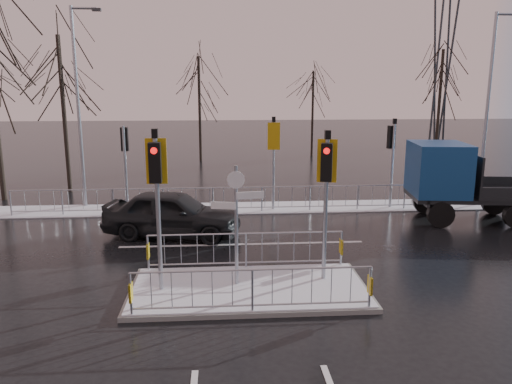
{
  "coord_description": "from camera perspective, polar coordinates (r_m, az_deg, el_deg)",
  "views": [
    {
      "loc": [
        -0.67,
        -11.84,
        5.2
      ],
      "look_at": [
        0.44,
        3.62,
        1.8
      ],
      "focal_mm": 35.0,
      "sensor_mm": 36.0,
      "label": 1
    }
  ],
  "objects": [
    {
      "name": "pylon_wires",
      "position": [
        45.75,
        19.57,
        19.02
      ],
      "size": [
        70.0,
        2.38,
        19.97
      ],
      "color": "#2D3033",
      "rests_on": "ground"
    },
    {
      "name": "far_kerb_fixtures",
      "position": [
        20.39,
        -1.33,
        0.53
      ],
      "size": [
        18.0,
        0.65,
        3.83
      ],
      "color": "#9499A2",
      "rests_on": "ground"
    },
    {
      "name": "car_far_lane",
      "position": [
        17.42,
        -9.52,
        -2.43
      ],
      "size": [
        4.98,
        2.78,
        1.6
      ],
      "primitive_type": "imported",
      "rotation": [
        0.0,
        0.0,
        1.37
      ],
      "color": "black",
      "rests_on": "ground"
    },
    {
      "name": "tree_near_b",
      "position": [
        25.42,
        -21.33,
        11.42
      ],
      "size": [
        4.0,
        4.0,
        7.55
      ],
      "color": "black",
      "rests_on": "ground"
    },
    {
      "name": "snow_verge",
      "position": [
        21.1,
        -2.18,
        -1.85
      ],
      "size": [
        30.0,
        2.0,
        0.04
      ],
      "primitive_type": "cube",
      "color": "silver",
      "rests_on": "ground"
    },
    {
      "name": "street_lamp_right",
      "position": [
        23.26,
        25.13,
        9.23
      ],
      "size": [
        1.25,
        0.18,
        8.0
      ],
      "color": "#9499A2",
      "rests_on": "ground"
    },
    {
      "name": "tree_far_a",
      "position": [
        33.87,
        -6.52,
        11.65
      ],
      "size": [
        3.75,
        3.75,
        7.08
      ],
      "color": "black",
      "rests_on": "ground"
    },
    {
      "name": "tree_far_c",
      "position": [
        35.97,
        20.37,
        11.53
      ],
      "size": [
        4.0,
        4.0,
        7.55
      ],
      "color": "black",
      "rests_on": "ground"
    },
    {
      "name": "street_lamp_left",
      "position": [
        22.11,
        -19.52,
        9.84
      ],
      "size": [
        1.25,
        0.18,
        8.2
      ],
      "color": "#9499A2",
      "rests_on": "ground"
    },
    {
      "name": "lane_markings",
      "position": [
        12.64,
        -0.73,
        -11.89
      ],
      "size": [
        8.0,
        11.38,
        0.01
      ],
      "color": "silver",
      "rests_on": "ground"
    },
    {
      "name": "flatbed_truck",
      "position": [
        20.52,
        22.47,
        1.29
      ],
      "size": [
        6.69,
        3.15,
        2.99
      ],
      "color": "black",
      "rests_on": "ground"
    },
    {
      "name": "tree_far_b",
      "position": [
        36.47,
        6.52,
        10.69
      ],
      "size": [
        3.25,
        3.25,
        6.14
      ],
      "color": "black",
      "rests_on": "ground"
    },
    {
      "name": "traffic_island",
      "position": [
        12.81,
        -0.88,
        -9.68
      ],
      "size": [
        6.0,
        3.04,
        4.15
      ],
      "color": "slate",
      "rests_on": "ground"
    },
    {
      "name": "ground",
      "position": [
        12.95,
        -0.82,
        -11.3
      ],
      "size": [
        120.0,
        120.0,
        0.0
      ],
      "primitive_type": "plane",
      "color": "black",
      "rests_on": "ground"
    }
  ]
}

